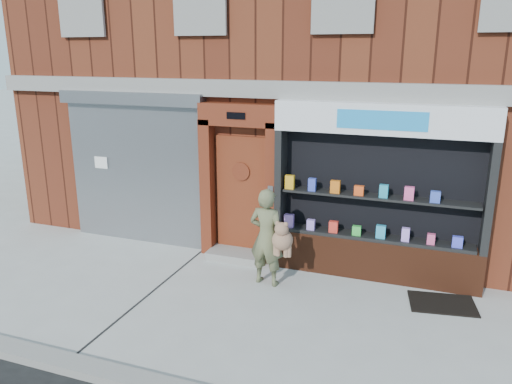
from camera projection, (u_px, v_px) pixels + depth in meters
The scene contains 7 objects.
ground at pixel (241, 307), 7.64m from camera, with size 80.00×80.00×0.00m, color #9E9E99.
building at pixel (332, 42), 11.97m from camera, with size 12.00×8.16×8.00m.
shutter_bay at pixel (136, 159), 9.91m from camera, with size 3.10×0.30×3.04m.
red_door_bay at pixel (240, 182), 9.18m from camera, with size 1.52×0.58×2.90m.
pharmacy_bay at pixel (377, 201), 8.33m from camera, with size 3.50×0.41×3.00m.
woman at pixel (269, 237), 8.19m from camera, with size 0.81×0.56×1.66m.
doormat at pixel (442, 304), 7.73m from camera, with size 0.99×0.69×0.02m, color black.
Camera 1 is at (2.57, -6.38, 3.78)m, focal length 35.00 mm.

